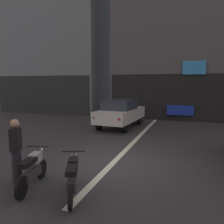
% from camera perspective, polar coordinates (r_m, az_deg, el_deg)
% --- Properties ---
extents(ground_plane, '(120.00, 120.00, 0.00)m').
position_cam_1_polar(ground_plane, '(7.64, 0.30, -12.51)').
color(ground_plane, '#333338').
extents(lane_centre_line, '(0.20, 18.00, 0.01)m').
position_cam_1_polar(lane_centre_line, '(13.27, 8.70, -4.08)').
color(lane_centre_line, silver).
rests_on(lane_centre_line, ground).
extents(building_corner_left, '(9.36, 8.43, 19.22)m').
position_cam_1_polar(building_corner_left, '(25.03, -11.76, 23.31)').
color(building_corner_left, gray).
rests_on(building_corner_left, ground).
extents(building_mid_block, '(9.51, 9.13, 14.68)m').
position_cam_1_polar(building_mid_block, '(21.30, 16.80, 19.78)').
color(building_mid_block, '#56565B').
rests_on(building_mid_block, ground).
extents(car_white_crossing_near, '(2.05, 4.22, 1.64)m').
position_cam_1_polar(car_white_crossing_near, '(13.36, 2.15, -0.09)').
color(car_white_crossing_near, black).
rests_on(car_white_crossing_near, ground).
extents(car_blue_down_street, '(2.22, 4.27, 1.64)m').
position_cam_1_polar(car_blue_down_street, '(18.15, 16.15, 1.55)').
color(car_blue_down_street, black).
rests_on(car_blue_down_street, ground).
extents(motorcycle_silver_row_leftmost, '(0.59, 1.64, 0.98)m').
position_cam_1_polar(motorcycle_silver_row_leftmost, '(6.14, -19.16, -13.38)').
color(motorcycle_silver_row_leftmost, black).
rests_on(motorcycle_silver_row_leftmost, ground).
extents(motorcycle_black_row_left_mid, '(0.77, 1.55, 0.98)m').
position_cam_1_polar(motorcycle_black_row_left_mid, '(5.50, -9.76, -15.57)').
color(motorcycle_black_row_left_mid, black).
rests_on(motorcycle_black_row_left_mid, ground).
extents(person_by_motorcycles, '(0.35, 0.42, 1.67)m').
position_cam_1_polar(person_by_motorcycles, '(6.46, -22.75, -8.81)').
color(person_by_motorcycles, '#23232D').
rests_on(person_by_motorcycles, ground).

